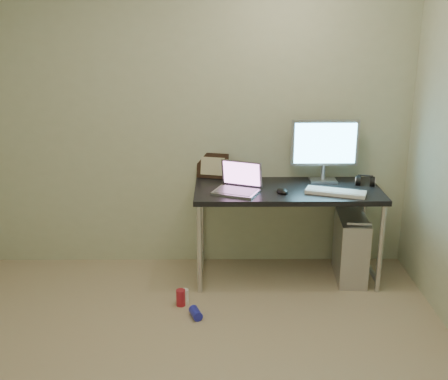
# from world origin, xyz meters

# --- Properties ---
(wall_back) EXTENTS (3.50, 0.02, 2.50)m
(wall_back) POSITION_xyz_m (0.00, 1.75, 1.25)
(wall_back) COLOR beige
(wall_back) RESTS_ON ground
(desk) EXTENTS (1.45, 0.63, 0.75)m
(desk) POSITION_xyz_m (0.73, 1.43, 0.66)
(desk) COLOR black
(desk) RESTS_ON ground
(tower_computer) EXTENTS (0.25, 0.51, 0.55)m
(tower_computer) POSITION_xyz_m (1.25, 1.41, 0.26)
(tower_computer) COLOR silver
(tower_computer) RESTS_ON ground
(cable_a) EXTENTS (0.01, 0.16, 0.69)m
(cable_a) POSITION_xyz_m (1.20, 1.70, 0.40)
(cable_a) COLOR black
(cable_a) RESTS_ON ground
(cable_b) EXTENTS (0.02, 0.11, 0.71)m
(cable_b) POSITION_xyz_m (1.29, 1.68, 0.38)
(cable_b) COLOR black
(cable_b) RESTS_ON ground
(can_red) EXTENTS (0.07, 0.07, 0.12)m
(can_red) POSITION_xyz_m (-0.09, 0.95, 0.06)
(can_red) COLOR #B01F2F
(can_red) RESTS_ON ground
(can_white) EXTENTS (0.07, 0.07, 0.11)m
(can_white) POSITION_xyz_m (-0.07, 0.97, 0.06)
(can_white) COLOR white
(can_white) RESTS_ON ground
(can_blue) EXTENTS (0.11, 0.14, 0.07)m
(can_blue) POSITION_xyz_m (0.02, 0.77, 0.03)
(can_blue) COLOR #2428C4
(can_blue) RESTS_ON ground
(laptop) EXTENTS (0.40, 0.37, 0.23)m
(laptop) POSITION_xyz_m (0.33, 1.36, 0.80)
(laptop) COLOR #B8B8C0
(laptop) RESTS_ON desk
(monitor) EXTENTS (0.54, 0.16, 0.50)m
(monitor) POSITION_xyz_m (1.03, 1.63, 1.05)
(monitor) COLOR #B8B8C0
(monitor) RESTS_ON desk
(keyboard) EXTENTS (0.47, 0.29, 0.03)m
(keyboard) POSITION_xyz_m (1.07, 1.30, 0.76)
(keyboard) COLOR white
(keyboard) RESTS_ON desk
(mouse_right) EXTENTS (0.09, 0.12, 0.04)m
(mouse_right) POSITION_xyz_m (1.26, 1.31, 0.77)
(mouse_right) COLOR black
(mouse_right) RESTS_ON desk
(mouse_left) EXTENTS (0.11, 0.14, 0.04)m
(mouse_left) POSITION_xyz_m (0.67, 1.32, 0.77)
(mouse_left) COLOR black
(mouse_left) RESTS_ON desk
(headphones) EXTENTS (0.17, 0.10, 0.10)m
(headphones) POSITION_xyz_m (1.35, 1.53, 0.78)
(headphones) COLOR black
(headphones) RESTS_ON desk
(picture_frame) EXTENTS (0.27, 0.14, 0.21)m
(picture_frame) POSITION_xyz_m (0.13, 1.73, 0.85)
(picture_frame) COLOR black
(picture_frame) RESTS_ON desk
(webcam) EXTENTS (0.04, 0.03, 0.11)m
(webcam) POSITION_xyz_m (0.37, 1.71, 0.83)
(webcam) COLOR silver
(webcam) RESTS_ON desk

